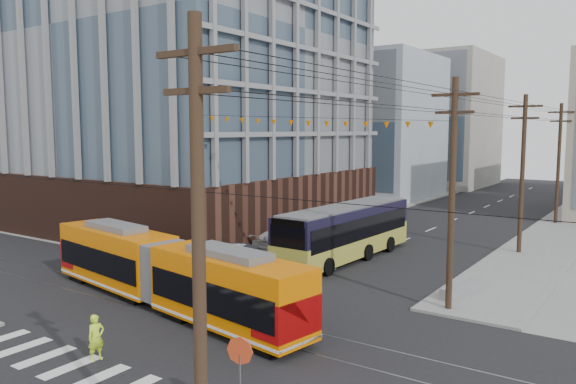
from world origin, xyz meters
TOP-DOWN VIEW (x-y plane):
  - ground at (0.00, 0.00)m, footprint 160.00×160.00m
  - office_building at (-22.00, 23.00)m, footprint 30.00×25.00m
  - bg_bldg_nw_near at (-17.00, 52.00)m, footprint 18.00×16.00m
  - bg_bldg_nw_far at (-14.00, 72.00)m, footprint 16.00×18.00m
  - utility_pole_near at (8.50, -6.00)m, footprint 0.30×0.30m
  - streetcar at (-3.14, 3.98)m, footprint 17.96×5.40m
  - city_bus at (-0.77, 17.86)m, footprint 3.30×13.17m
  - parked_car_silver at (-5.92, 12.86)m, footprint 2.59×4.45m
  - parked_car_white at (-6.01, 17.64)m, footprint 2.44×5.29m
  - parked_car_grey at (-6.08, 24.82)m, footprint 2.69×4.62m
  - pedestrian at (-0.53, -2.06)m, footprint 0.55×0.71m
  - jersey_barrier at (8.30, 13.73)m, footprint 1.52×3.64m

SIDE VIEW (x-z plane):
  - ground at x=0.00m, z-range 0.00..0.00m
  - jersey_barrier at x=8.30m, z-range 0.00..0.71m
  - parked_car_grey at x=-6.08m, z-range 0.00..1.21m
  - parked_car_silver at x=-5.92m, z-range 0.00..1.39m
  - parked_car_white at x=-6.01m, z-range 0.00..1.50m
  - pedestrian at x=-0.53m, z-range 0.00..1.75m
  - streetcar at x=-3.14m, z-range 0.00..3.43m
  - city_bus at x=-0.77m, z-range 0.00..3.71m
  - utility_pole_near at x=8.50m, z-range 0.00..11.00m
  - bg_bldg_nw_near at x=-17.00m, z-range 0.00..18.00m
  - bg_bldg_nw_far at x=-14.00m, z-range 0.00..20.00m
  - office_building at x=-22.00m, z-range 0.00..28.60m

